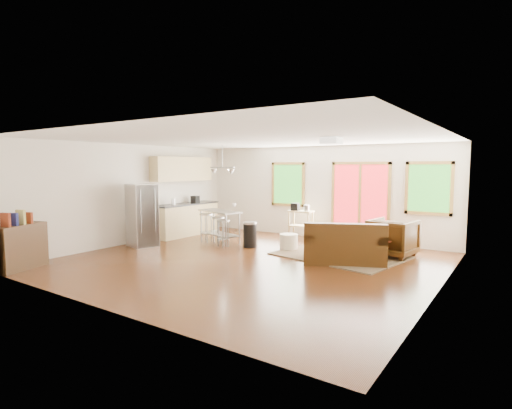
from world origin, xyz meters
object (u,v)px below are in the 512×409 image
Objects in this scene: loveseat at (344,246)px; kitchen_cart at (300,215)px; island at (220,221)px; armchair at (393,236)px; refrigerator at (142,215)px; rug at (340,255)px; ottoman at (344,241)px; coffee_table at (358,243)px.

kitchen_cart is (-2.06, 1.93, 0.34)m from loveseat.
loveseat reaches higher than island.
refrigerator is (-5.61, -2.34, 0.32)m from armchair.
loveseat is (0.32, -0.55, 0.33)m from rug.
loveseat is 3.64m from island.
ottoman is (-1.22, 0.15, -0.27)m from armchair.
loveseat is 2.85m from kitchen_cart.
island is 1.44× the size of kitchen_cart.
refrigerator reaches higher than rug.
coffee_table is 2.51m from kitchen_cart.
coffee_table is 0.65× the size of refrigerator.
rug is 1.26m from armchair.
refrigerator reaches higher than kitchen_cart.
coffee_table is 1.74× the size of ottoman.
coffee_table is 0.89m from ottoman.
ottoman is at bearing 17.88° from island.
refrigerator is at bearing -130.95° from island.
armchair reaches higher than coffee_table.
refrigerator reaches higher than loveseat.
coffee_table is at bearing 5.34° from island.
coffee_table reaches higher than rug.
island reaches higher than coffee_table.
armchair is at bearing 38.86° from coffee_table.
armchair is 1.26m from ottoman.
kitchen_cart is at bearing 157.64° from ottoman.
coffee_table is at bearing 60.26° from loveseat.
ottoman is 1.73m from kitchen_cart.
loveseat reaches higher than coffee_table.
ottoman is at bearing 132.33° from coffee_table.
island is at bearing -162.12° from ottoman.
coffee_table is (0.06, 0.65, -0.03)m from loveseat.
ottoman is 0.41× the size of island.
loveseat reaches higher than rug.
coffee_table is 0.82m from armchair.
island is (-3.62, 0.30, 0.24)m from loveseat.
kitchen_cart is (-2.75, 0.78, 0.22)m from armchair.
refrigerator is 1.10× the size of island.
loveseat is at bearing 67.28° from armchair.
armchair is at bearing -15.85° from kitchen_cart.
ottoman reaches higher than coffee_table.
island is at bearing 151.25° from loveseat.
kitchen_cart reaches higher than rug.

